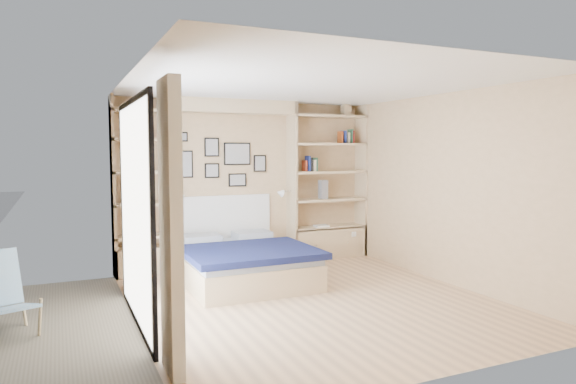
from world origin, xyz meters
name	(u,v)px	position (x,y,z in m)	size (l,w,h in m)	color
ground	(311,300)	(0.00, 0.00, 0.00)	(4.50, 4.50, 0.00)	#D8AD7C
room_shell	(238,199)	(-0.39, 1.52, 1.08)	(4.50, 4.50, 4.50)	tan
bed	(242,261)	(-0.45, 1.18, 0.27)	(1.64, 2.08, 1.07)	tan
photo_gallery	(218,160)	(-0.45, 2.22, 1.60)	(1.48, 0.02, 0.82)	black
reading_lamps	(233,194)	(-0.30, 2.00, 1.10)	(1.92, 0.12, 0.15)	silver
shelf_decor	(312,155)	(1.05, 2.07, 1.68)	(3.53, 0.23, 2.03)	#A13922
deck_chair	(1,295)	(-3.20, 0.21, 0.38)	(0.71, 0.90, 0.80)	tan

